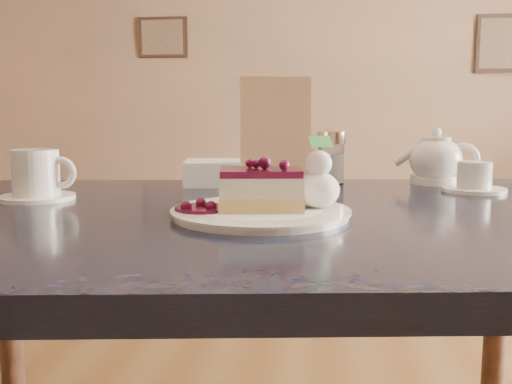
# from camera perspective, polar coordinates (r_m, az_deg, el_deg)

# --- Properties ---
(main_table) EXTENTS (1.39, 1.02, 0.81)m
(main_table) POSITION_cam_1_polar(r_m,az_deg,el_deg) (0.97, 0.38, -6.84)
(main_table) COLOR black
(main_table) RESTS_ON ground
(dessert_plate) EXTENTS (0.28, 0.28, 0.01)m
(dessert_plate) POSITION_cam_1_polar(r_m,az_deg,el_deg) (0.90, 0.48, -2.14)
(dessert_plate) COLOR white
(dessert_plate) RESTS_ON main_table
(cheesecake_slice) EXTENTS (0.14, 0.11, 0.06)m
(cheesecake_slice) POSITION_cam_1_polar(r_m,az_deg,el_deg) (0.89, 0.48, 0.25)
(cheesecake_slice) COLOR #D9B479
(cheesecake_slice) RESTS_ON dessert_plate
(whipped_cream) EXTENTS (0.07, 0.07, 0.06)m
(whipped_cream) POSITION_cam_1_polar(r_m,az_deg,el_deg) (0.91, 6.24, 0.21)
(whipped_cream) COLOR white
(whipped_cream) RESTS_ON dessert_plate
(berry_sauce) EXTENTS (0.09, 0.09, 0.01)m
(berry_sauce) POSITION_cam_1_polar(r_m,az_deg,el_deg) (0.89, -5.40, -1.65)
(berry_sauce) COLOR #430821
(berry_sauce) RESTS_ON dessert_plate
(coffee_set) EXTENTS (0.15, 0.14, 0.09)m
(coffee_set) POSITION_cam_1_polar(r_m,az_deg,el_deg) (1.15, -21.02, 1.40)
(coffee_set) COLOR white
(coffee_set) RESTS_ON main_table
(tea_set) EXTENTS (0.23, 0.25, 0.11)m
(tea_set) POSITION_cam_1_polar(r_m,az_deg,el_deg) (1.34, 18.14, 2.63)
(tea_set) COLOR white
(tea_set) RESTS_ON main_table
(menu_card) EXTENTS (0.15, 0.05, 0.24)m
(menu_card) POSITION_cam_1_polar(r_m,az_deg,el_deg) (1.24, 1.92, 5.96)
(menu_card) COLOR beige
(menu_card) RESTS_ON main_table
(sugar_shaker) EXTENTS (0.06, 0.06, 0.12)m
(sugar_shaker) POSITION_cam_1_polar(r_m,az_deg,el_deg) (1.31, 7.49, 3.48)
(sugar_shaker) COLOR white
(sugar_shaker) RESTS_ON main_table
(napkin_stack) EXTENTS (0.14, 0.14, 0.05)m
(napkin_stack) POSITION_cam_1_polar(r_m,az_deg,el_deg) (1.29, -4.22, 1.94)
(napkin_stack) COLOR white
(napkin_stack) RESTS_ON main_table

